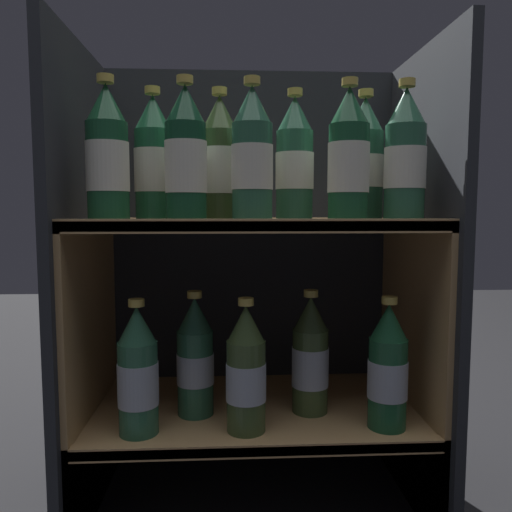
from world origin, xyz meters
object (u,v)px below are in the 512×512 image
Objects in this scene: bottle_lower_front_1 at (246,372)px; bottle_upper_front_2 at (252,158)px; bottle_lower_back_0 at (195,359)px; bottle_upper_back_2 at (295,162)px; bottle_upper_front_1 at (186,158)px; bottle_upper_front_4 at (405,158)px; bottle_lower_front_0 at (138,374)px; bottle_upper_back_3 at (365,162)px; bottle_upper_front_3 at (349,158)px; bottle_lower_back_1 at (310,358)px; bottle_upper_front_0 at (107,157)px; bottle_upper_back_1 at (220,162)px; bottle_upper_back_0 at (154,161)px; bottle_lower_front_2 at (388,370)px.

bottle_upper_front_2 is at bearing 0.00° from bottle_lower_front_1.
bottle_upper_front_2 is at bearing -36.60° from bottle_lower_back_0.
bottle_upper_front_1 is at bearing -158.08° from bottle_upper_back_2.
bottle_upper_front_4 is 0.65m from bottle_lower_front_0.
bottle_upper_back_3 is at bearing 20.01° from bottle_upper_front_2.
bottle_upper_back_3 is (0.05, 0.08, 0.00)m from bottle_upper_front_3.
bottle_lower_front_0 is (-0.45, -0.08, -0.41)m from bottle_upper_back_3.
bottle_lower_back_1 is at bearing 122.37° from bottle_upper_front_3.
bottle_upper_front_0 is 0.22m from bottle_upper_back_1.
bottle_upper_front_4 is at bearing -0.00° from bottle_upper_front_3.
bottle_upper_front_4 is 0.50m from bottle_lower_front_1.
bottle_upper_front_2 is 0.25m from bottle_upper_back_3.
bottle_upper_front_0 is 1.00× the size of bottle_upper_front_1.
bottle_upper_front_2 is 0.43m from bottle_lower_back_1.
bottle_upper_back_1 is 1.00× the size of bottle_upper_back_2.
bottle_lower_back_0 is (-0.40, 0.08, -0.41)m from bottle_upper_front_4.
bottle_upper_front_2 is 0.21m from bottle_upper_back_0.
bottle_upper_front_4 is 1.00× the size of bottle_lower_front_0.
bottle_lower_back_1 is (-0.05, 0.08, -0.41)m from bottle_upper_front_3.
bottle_upper_front_0 is 1.00× the size of bottle_lower_front_2.
bottle_upper_back_2 reaches higher than bottle_lower_front_1.
bottle_upper_front_4 is at bearing 0.00° from bottle_lower_front_0.
bottle_upper_front_0 is 0.50m from bottle_upper_back_3.
bottle_upper_front_1 is at bearing -94.64° from bottle_lower_back_0.
bottle_upper_front_0 is at bearing -157.19° from bottle_upper_back_1.
bottle_upper_front_0 is at bearing -150.18° from bottle_lower_back_0.
bottle_upper_front_0 is 0.55m from bottle_upper_front_4.
bottle_lower_front_1 is (0.05, -0.08, -0.40)m from bottle_upper_back_1.
bottle_upper_front_1 and bottle_upper_back_3 have the same top height.
bottle_upper_front_2 is 0.43m from bottle_lower_back_0.
bottle_upper_back_3 is 1.00× the size of bottle_lower_back_0.
bottle_upper_front_0 is 0.36m from bottle_upper_back_2.
bottle_lower_front_0 is 0.35m from bottle_lower_back_1.
bottle_upper_front_3 is at bearing -19.46° from bottle_upper_back_1.
bottle_upper_front_3 is at bearing 180.00° from bottle_lower_front_2.
bottle_upper_back_3 reaches higher than bottle_lower_front_2.
bottle_upper_front_0 reaches higher than bottle_lower_front_2.
bottle_upper_front_2 is 1.00× the size of bottle_upper_front_3.
bottle_lower_front_2 is at bearing 0.00° from bottle_upper_front_0.
bottle_upper_front_4 is 1.00× the size of bottle_upper_back_1.
bottle_upper_front_3 reaches higher than bottle_lower_back_1.
bottle_lower_front_0 and bottle_lower_front_1 have the same top height.
bottle_upper_back_1 is at bearing 119.82° from bottle_lower_front_1.
bottle_lower_front_2 is (0.48, 0.00, 0.00)m from bottle_lower_front_0.
bottle_upper_front_3 is 1.00× the size of bottle_upper_front_4.
bottle_upper_front_1 reaches higher than bottle_lower_front_0.
bottle_upper_back_3 is at bearing 0.00° from bottle_lower_back_1.
bottle_upper_front_4 and bottle_upper_back_3 have the same top height.
bottle_upper_back_2 is 1.00× the size of bottle_lower_front_1.
bottle_upper_front_3 is at bearing -12.87° from bottle_upper_back_0.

